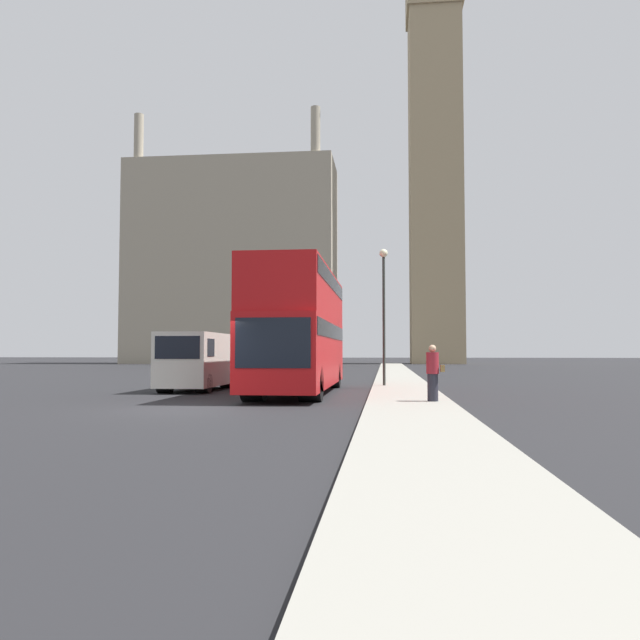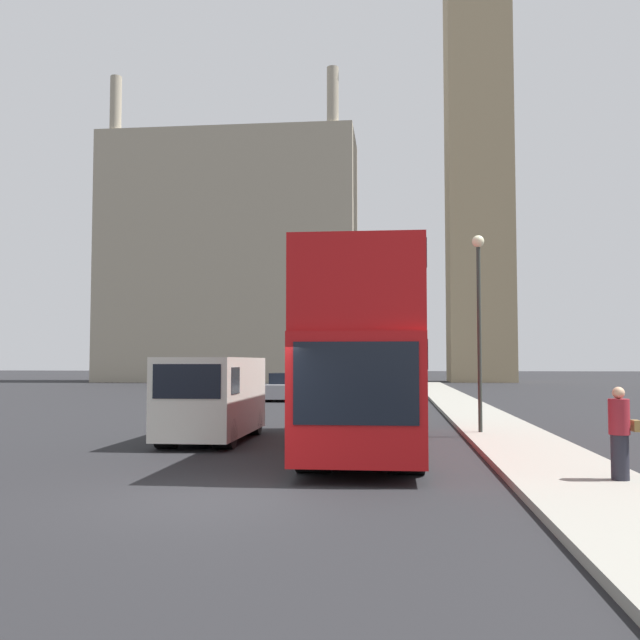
{
  "view_description": "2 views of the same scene",
  "coord_description": "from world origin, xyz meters",
  "px_view_note": "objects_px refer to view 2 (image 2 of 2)",
  "views": [
    {
      "loc": [
        5.56,
        -16.88,
        1.59
      ],
      "look_at": [
        3.26,
        4.95,
        2.71
      ],
      "focal_mm": 35.0,
      "sensor_mm": 36.0,
      "label": 1
    },
    {
      "loc": [
        2.95,
        -11.6,
        2.25
      ],
      "look_at": [
        0.28,
        14.24,
        3.75
      ],
      "focal_mm": 40.0,
      "sensor_mm": 36.0,
      "label": 2
    }
  ],
  "objects_px": {
    "street_lamp": "(479,303)",
    "parked_sedan": "(285,388)",
    "clock_tower": "(477,62)",
    "white_van": "(212,396)",
    "red_double_decker_bus": "(367,348)",
    "pedestrian": "(620,433)"
  },
  "relations": [
    {
      "from": "clock_tower",
      "to": "street_lamp",
      "type": "height_order",
      "value": "clock_tower"
    },
    {
      "from": "street_lamp",
      "to": "parked_sedan",
      "type": "xyz_separation_m",
      "value": [
        -8.74,
        18.85,
        -3.29
      ]
    },
    {
      "from": "white_van",
      "to": "street_lamp",
      "type": "bearing_deg",
      "value": 14.13
    },
    {
      "from": "clock_tower",
      "to": "pedestrian",
      "type": "relative_size",
      "value": 42.05
    },
    {
      "from": "clock_tower",
      "to": "red_double_decker_bus",
      "type": "distance_m",
      "value": 69.23
    },
    {
      "from": "clock_tower",
      "to": "white_van",
      "type": "relative_size",
      "value": 13.17
    },
    {
      "from": "red_double_decker_bus",
      "to": "parked_sedan",
      "type": "xyz_separation_m",
      "value": [
        -5.52,
        22.09,
        -1.87
      ]
    },
    {
      "from": "white_van",
      "to": "pedestrian",
      "type": "height_order",
      "value": "white_van"
    },
    {
      "from": "clock_tower",
      "to": "white_van",
      "type": "xyz_separation_m",
      "value": [
        -14.44,
        -58.8,
        -34.11
      ]
    },
    {
      "from": "clock_tower",
      "to": "red_double_decker_bus",
      "type": "relative_size",
      "value": 6.14
    },
    {
      "from": "street_lamp",
      "to": "parked_sedan",
      "type": "height_order",
      "value": "street_lamp"
    },
    {
      "from": "pedestrian",
      "to": "street_lamp",
      "type": "distance_m",
      "value": 9.04
    },
    {
      "from": "clock_tower",
      "to": "pedestrian",
      "type": "xyz_separation_m",
      "value": [
        -5.39,
        -65.28,
        -34.4
      ]
    },
    {
      "from": "white_van",
      "to": "pedestrian",
      "type": "relative_size",
      "value": 3.19
    },
    {
      "from": "red_double_decker_bus",
      "to": "street_lamp",
      "type": "bearing_deg",
      "value": 45.18
    },
    {
      "from": "red_double_decker_bus",
      "to": "white_van",
      "type": "xyz_separation_m",
      "value": [
        -4.39,
        1.33,
        -1.31
      ]
    },
    {
      "from": "street_lamp",
      "to": "clock_tower",
      "type": "bearing_deg",
      "value": 83.16
    },
    {
      "from": "parked_sedan",
      "to": "street_lamp",
      "type": "bearing_deg",
      "value": -65.11
    },
    {
      "from": "pedestrian",
      "to": "street_lamp",
      "type": "xyz_separation_m",
      "value": [
        -1.44,
        8.4,
        3.02
      ]
    },
    {
      "from": "street_lamp",
      "to": "parked_sedan",
      "type": "relative_size",
      "value": 1.35
    },
    {
      "from": "clock_tower",
      "to": "parked_sedan",
      "type": "height_order",
      "value": "clock_tower"
    },
    {
      "from": "clock_tower",
      "to": "red_double_decker_bus",
      "type": "xyz_separation_m",
      "value": [
        -10.05,
        -60.13,
        -32.8
      ]
    }
  ]
}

